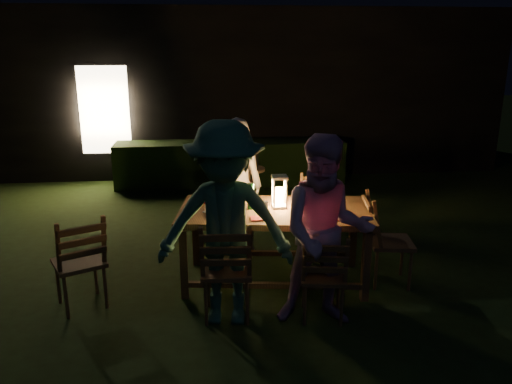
{
  "coord_description": "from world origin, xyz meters",
  "views": [
    {
      "loc": [
        -0.98,
        -5.31,
        2.48
      ],
      "look_at": [
        -0.43,
        -0.11,
        0.95
      ],
      "focal_mm": 35.0,
      "sensor_mm": 36.0,
      "label": 1
    }
  ],
  "objects": [
    {
      "name": "garden_envelope",
      "position": [
        -0.01,
        6.15,
        1.58
      ],
      "size": [
        40.0,
        40.0,
        3.2
      ],
      "color": "black",
      "rests_on": "ground"
    },
    {
      "name": "dining_table",
      "position": [
        -0.26,
        -0.36,
        0.75
      ],
      "size": [
        2.11,
        1.25,
        0.83
      ],
      "rotation": [
        0.0,
        0.0,
        -0.13
      ],
      "color": "#493018",
      "rests_on": "ground"
    },
    {
      "name": "chair_near_left",
      "position": [
        -0.81,
        -1.06,
        0.31
      ],
      "size": [
        0.49,
        0.53,
        1.03
      ],
      "rotation": [
        0.0,
        0.0,
        -0.07
      ],
      "color": "#493018",
      "rests_on": "ground"
    },
    {
      "name": "chair_near_right",
      "position": [
        0.08,
        -1.18,
        0.28
      ],
      "size": [
        0.48,
        0.5,
        0.92
      ],
      "rotation": [
        0.0,
        0.0,
        -0.17
      ],
      "color": "#493018",
      "rests_on": "ground"
    },
    {
      "name": "chair_far_left",
      "position": [
        -0.61,
        0.47,
        0.29
      ],
      "size": [
        0.48,
        0.51,
        0.96
      ],
      "rotation": [
        0.0,
        0.0,
        3.02
      ],
      "color": "#493018",
      "rests_on": "ground"
    },
    {
      "name": "chair_far_right",
      "position": [
        0.38,
        0.33,
        0.31
      ],
      "size": [
        0.51,
        0.54,
        1.01
      ],
      "rotation": [
        0.0,
        0.0,
        3.02
      ],
      "color": "#493018",
      "rests_on": "ground"
    },
    {
      "name": "chair_end",
      "position": [
        0.95,
        -0.52,
        0.31
      ],
      "size": [
        0.56,
        0.53,
        1.03
      ],
      "rotation": [
        0.0,
        0.0,
        -1.73
      ],
      "color": "#493018",
      "rests_on": "ground"
    },
    {
      "name": "chair_spare",
      "position": [
        -2.22,
        -0.72,
        0.31
      ],
      "size": [
        0.62,
        0.63,
        1.01
      ],
      "rotation": [
        0.0,
        0.0,
        0.46
      ],
      "color": "#493018",
      "rests_on": "ground"
    },
    {
      "name": "person_house_side",
      "position": [
        -0.6,
        0.51,
        0.84
      ],
      "size": [
        0.66,
        0.48,
        1.69
      ],
      "primitive_type": "imported",
      "rotation": [
        0.0,
        0.0,
        3.01
      ],
      "color": "#C0B1A3",
      "rests_on": "ground"
    },
    {
      "name": "person_opp_right",
      "position": [
        0.07,
        -1.23,
        0.88
      ],
      "size": [
        0.94,
        0.78,
        1.77
      ],
      "primitive_type": "imported",
      "rotation": [
        0.0,
        0.0,
        -0.13
      ],
      "color": "#B87FA6",
      "rests_on": "ground"
    },
    {
      "name": "person_opp_left",
      "position": [
        -0.82,
        -1.11,
        0.94
      ],
      "size": [
        1.3,
        0.86,
        1.89
      ],
      "primitive_type": "imported",
      "rotation": [
        0.0,
        0.0,
        -0.13
      ],
      "color": "#2C5844",
      "rests_on": "ground"
    },
    {
      "name": "lantern",
      "position": [
        -0.21,
        -0.31,
        0.99
      ],
      "size": [
        0.16,
        0.16,
        0.35
      ],
      "color": "white",
      "rests_on": "dining_table"
    },
    {
      "name": "plate_far_left",
      "position": [
        -0.78,
        -0.07,
        0.84
      ],
      "size": [
        0.25,
        0.25,
        0.01
      ],
      "primitive_type": "cylinder",
      "color": "white",
      "rests_on": "dining_table"
    },
    {
      "name": "plate_near_left",
      "position": [
        -0.84,
        -0.5,
        0.84
      ],
      "size": [
        0.25,
        0.25,
        0.01
      ],
      "primitive_type": "cylinder",
      "color": "white",
      "rests_on": "dining_table"
    },
    {
      "name": "plate_far_right",
      "position": [
        0.21,
        -0.2,
        0.84
      ],
      "size": [
        0.25,
        0.25,
        0.01
      ],
      "primitive_type": "cylinder",
      "color": "white",
      "rests_on": "dining_table"
    },
    {
      "name": "plate_near_right",
      "position": [
        0.15,
        -0.64,
        0.84
      ],
      "size": [
        0.25,
        0.25,
        0.01
      ],
      "primitive_type": "cylinder",
      "color": "white",
      "rests_on": "dining_table"
    },
    {
      "name": "wineglass_a",
      "position": [
        -0.52,
        -0.04,
        0.92
      ],
      "size": [
        0.06,
        0.06,
        0.18
      ],
      "primitive_type": null,
      "color": "#59070F",
      "rests_on": "dining_table"
    },
    {
      "name": "wineglass_b",
      "position": [
        -0.99,
        -0.38,
        0.92
      ],
      "size": [
        0.06,
        0.06,
        0.18
      ],
      "primitive_type": null,
      "color": "#59070F",
      "rests_on": "dining_table"
    },
    {
      "name": "wineglass_c",
      "position": [
        -0.0,
        -0.67,
        0.92
      ],
      "size": [
        0.06,
        0.06,
        0.18
      ],
      "primitive_type": null,
      "color": "#59070F",
      "rests_on": "dining_table"
    },
    {
      "name": "wineglass_d",
      "position": [
        0.37,
        -0.26,
        0.92
      ],
      "size": [
        0.06,
        0.06,
        0.18
      ],
      "primitive_type": null,
      "color": "#59070F",
      "rests_on": "dining_table"
    },
    {
      "name": "wineglass_e",
      "position": [
        -0.4,
        -0.64,
        0.92
      ],
      "size": [
        0.06,
        0.06,
        0.18
      ],
      "primitive_type": null,
      "color": "silver",
      "rests_on": "dining_table"
    },
    {
      "name": "bottle_table",
      "position": [
        -0.51,
        -0.32,
        0.97
      ],
      "size": [
        0.07,
        0.07,
        0.28
      ],
      "primitive_type": "cylinder",
      "color": "#0F471E",
      "rests_on": "dining_table"
    },
    {
      "name": "napkin_left",
      "position": [
        -0.46,
        -0.65,
        0.84
      ],
      "size": [
        0.18,
        0.14,
        0.01
      ],
      "primitive_type": "cube",
      "color": "red",
      "rests_on": "dining_table"
    },
    {
      "name": "napkin_right",
      "position": [
        0.24,
        -0.73,
        0.84
      ],
      "size": [
        0.18,
        0.14,
        0.01
      ],
      "primitive_type": "cube",
      "color": "red",
      "rests_on": "dining_table"
    },
    {
      "name": "phone",
      "position": [
        -0.92,
        -0.57,
        0.84
      ],
      "size": [
        0.14,
        0.07,
        0.01
      ],
      "primitive_type": "cube",
      "color": "black",
      "rests_on": "dining_table"
    },
    {
      "name": "side_table",
      "position": [
        -0.31,
        2.15,
        0.6
      ],
      "size": [
        0.5,
        0.5,
        0.68
      ],
      "color": "brown",
      "rests_on": "ground"
    },
    {
      "name": "ice_bucket",
      "position": [
        -0.31,
        2.15,
        0.79
      ],
      "size": [
        0.3,
        0.3,
        0.22
      ],
      "primitive_type": "cylinder",
      "color": "#A5A8AD",
      "rests_on": "side_table"
    },
    {
      "name": "bottle_bucket_a",
      "position": [
        -0.36,
        2.11,
        0.84
      ],
      "size": [
        0.07,
        0.07,
        0.32
      ],
      "primitive_type": "cylinder",
      "color": "#0F471E",
      "rests_on": "side_table"
    },
    {
      "name": "bottle_bucket_b",
      "position": [
        -0.26,
        2.19,
        0.84
      ],
      "size": [
        0.07,
        0.07,
        0.32
      ],
      "primitive_type": "cylinder",
      "color": "#0F471E",
      "rests_on": "side_table"
    }
  ]
}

